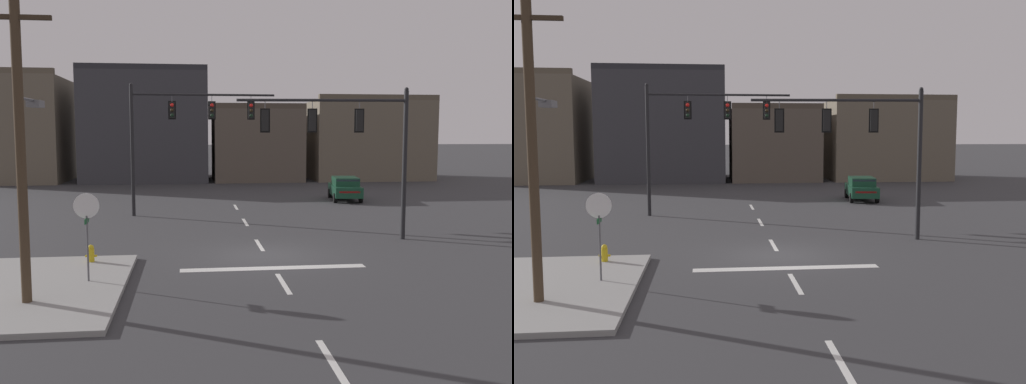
% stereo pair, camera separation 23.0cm
% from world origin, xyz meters
% --- Properties ---
extents(ground_plane, '(400.00, 400.00, 0.00)m').
position_xyz_m(ground_plane, '(0.00, 0.00, 0.00)').
color(ground_plane, '#353538').
extents(sidewalk_near_corner, '(5.00, 8.00, 0.15)m').
position_xyz_m(sidewalk_near_corner, '(-7.29, -4.00, 0.07)').
color(sidewalk_near_corner, gray).
rests_on(sidewalk_near_corner, ground).
extents(stop_bar_paint, '(6.40, 0.50, 0.01)m').
position_xyz_m(stop_bar_paint, '(0.00, -2.00, 0.00)').
color(stop_bar_paint, silver).
rests_on(stop_bar_paint, ground).
extents(lane_centreline, '(0.16, 26.40, 0.01)m').
position_xyz_m(lane_centreline, '(0.00, 2.00, 0.00)').
color(lane_centreline, silver).
rests_on(lane_centreline, ground).
extents(signal_mast_near_side, '(7.32, 0.83, 6.56)m').
position_xyz_m(signal_mast_near_side, '(4.01, 2.82, 4.55)').
color(signal_mast_near_side, black).
rests_on(signal_mast_near_side, ground).
extents(signal_mast_far_side, '(8.04, 0.44, 7.34)m').
position_xyz_m(signal_mast_far_side, '(-3.44, 11.04, 5.11)').
color(signal_mast_far_side, black).
rests_on(signal_mast_far_side, ground).
extents(stop_sign, '(0.76, 0.64, 2.83)m').
position_xyz_m(stop_sign, '(-5.92, -3.54, 2.14)').
color(stop_sign, '#56565B').
rests_on(stop_sign, ground).
extents(car_lot_nearside, '(2.36, 4.61, 1.61)m').
position_xyz_m(car_lot_nearside, '(7.77, 16.76, 0.86)').
color(car_lot_nearside, '#143D28').
rests_on(car_lot_nearside, ground).
extents(utility_pole, '(2.20, 2.06, 8.93)m').
position_xyz_m(utility_pole, '(-7.17, -5.42, 4.84)').
color(utility_pole, '#423323').
rests_on(utility_pole, ground).
extents(fire_hydrant, '(0.40, 0.30, 0.75)m').
position_xyz_m(fire_hydrant, '(-6.28, -0.93, 0.33)').
color(fire_hydrant, gold).
rests_on(fire_hydrant, ground).
extents(building_row, '(42.42, 11.33, 10.70)m').
position_xyz_m(building_row, '(-2.02, 35.43, 4.51)').
color(building_row, '#665B4C').
rests_on(building_row, ground).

